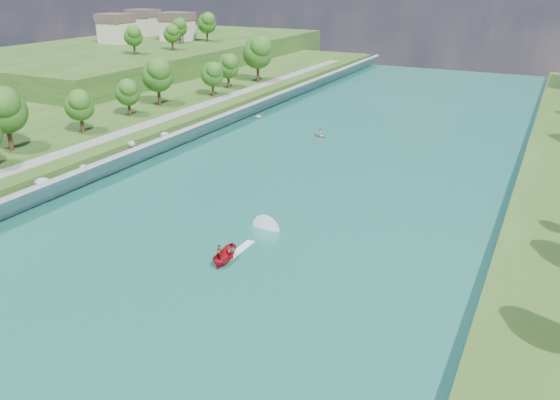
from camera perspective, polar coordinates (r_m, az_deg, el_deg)
The scene contains 11 objects.
ground at distance 57.85m, azimuth -8.57°, elevation -6.26°, with size 260.00×260.00×0.00m, color #2D5119.
river_water at distance 73.34m, azimuth 0.39°, elevation 0.39°, with size 55.00×240.00×0.10m, color #175A52.
berm_west at distance 104.07m, azimuth -25.19°, elevation 5.88°, with size 45.00×240.00×3.50m, color #2D5119.
ridge_west at distance 178.15m, azimuth -13.06°, elevation 14.34°, with size 60.00×120.00×9.00m, color #2D5119.
riprap_bank at distance 86.45m, azimuth -15.29°, elevation 4.26°, with size 4.22×236.00×4.12m.
riverside_path at distance 90.74m, azimuth -18.38°, elevation 5.90°, with size 3.00×200.00×0.10m, color gray.
ridge_houses at distance 185.00m, azimuth -13.83°, elevation 17.31°, with size 29.50×29.50×8.40m.
trees_west at distance 87.34m, azimuth -26.99°, elevation 7.57°, with size 15.13×147.06×12.87m.
trees_ridge at distance 164.55m, azimuth -10.42°, elevation 17.09°, with size 12.83×39.07×10.09m.
motorboat at distance 57.88m, azimuth -4.91°, elevation -5.21°, with size 3.60×18.84×2.01m.
raft at distance 101.70m, azimuth 4.23°, elevation 6.86°, with size 4.02×3.91×1.48m.
Camera 1 is at (30.42, -40.88, 27.39)m, focal length 35.00 mm.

